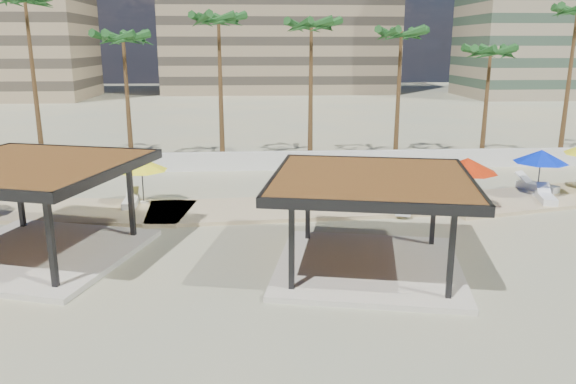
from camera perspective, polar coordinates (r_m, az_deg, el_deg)
name	(u,v)px	position (r m, az deg, el deg)	size (l,w,h in m)	color
ground	(281,264)	(20.81, -0.68, -7.32)	(200.00, 200.00, 0.00)	tan
promenade	(313,204)	(28.18, 2.51, -1.24)	(44.45, 7.97, 0.24)	#C6B284
boundary_wall	(267,161)	(36.00, -2.10, 3.18)	(56.00, 0.30, 1.20)	silver
building_mid	(279,4)	(97.60, -0.92, 18.54)	(38.00, 16.00, 30.40)	#847259
pavilion_central	(370,214)	(19.90, 8.36, -2.23)	(8.06, 8.06, 3.45)	beige
pavilion_west	(31,202)	(22.85, -24.62, -0.89)	(9.00, 9.00, 3.66)	beige
umbrella_b	(141,165)	(28.42, -14.67, 2.72)	(3.36, 3.36, 2.27)	beige
umbrella_c	(467,165)	(27.57, 17.77, 2.60)	(3.31, 3.31, 2.53)	beige
umbrella_d	(541,156)	(31.55, 24.33, 3.31)	(3.18, 3.18, 2.44)	beige
lounger_a	(131,202)	(28.60, -15.67, -0.94)	(0.71, 1.93, 0.72)	white
lounger_b	(405,207)	(27.17, 11.77, -1.49)	(1.31, 2.14, 0.77)	white
lounger_c	(536,186)	(33.25, 23.92, 0.55)	(1.89, 2.29, 0.86)	white
lounger_d	(546,198)	(31.05, 24.74, -0.52)	(1.16, 2.15, 0.78)	white
palm_b	(26,7)	(40.50, -25.11, 16.64)	(3.00, 3.00, 11.39)	brown
palm_c	(123,43)	(38.19, -16.39, 14.32)	(3.00, 3.00, 9.06)	brown
palm_d	(219,26)	(38.22, -7.06, 16.42)	(3.00, 3.00, 10.22)	brown
palm_e	(311,31)	(37.88, 2.38, 16.03)	(3.00, 3.00, 9.87)	brown
palm_f	(401,39)	(39.17, 11.41, 15.00)	(3.00, 3.00, 9.34)	brown
palm_g	(490,56)	(40.76, 19.86, 12.88)	(3.00, 3.00, 8.19)	brown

